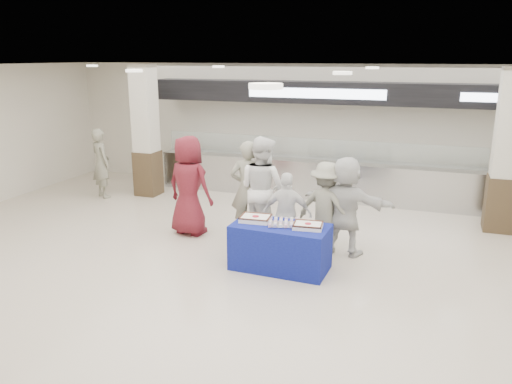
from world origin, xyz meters
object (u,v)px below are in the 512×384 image
at_px(sheet_cake_right, 308,225).
at_px(chef_tall, 262,189).
at_px(cupcake_tray, 283,223).
at_px(soldier_a, 248,189).
at_px(soldier_b, 326,208).
at_px(civilian_white, 345,206).
at_px(sheet_cake_left, 256,218).
at_px(chef_short, 287,214).
at_px(display_table, 280,247).
at_px(civilian_maroon, 189,186).
at_px(soldier_bg, 101,163).

distance_m(sheet_cake_right, chef_tall, 1.71).
distance_m(sheet_cake_right, cupcake_tray, 0.41).
bearing_deg(cupcake_tray, soldier_a, 130.37).
bearing_deg(chef_tall, soldier_b, -165.76).
distance_m(cupcake_tray, civilian_white, 1.28).
relative_size(soldier_a, civilian_white, 1.06).
relative_size(sheet_cake_left, chef_short, 0.35).
bearing_deg(sheet_cake_left, chef_tall, 103.59).
bearing_deg(display_table, cupcake_tray, 38.37).
bearing_deg(civilian_white, sheet_cake_right, 76.84).
bearing_deg(civilian_white, civilian_maroon, 9.13).
bearing_deg(civilian_maroon, sheet_cake_left, 160.96).
relative_size(sheet_cake_left, soldier_b, 0.32).
height_order(sheet_cake_right, civilian_maroon, civilian_maroon).
bearing_deg(soldier_bg, display_table, -176.49).
height_order(sheet_cake_left, soldier_b, soldier_b).
height_order(display_table, chef_tall, chef_tall).
relative_size(sheet_cake_right, soldier_b, 0.30).
height_order(chef_short, soldier_bg, soldier_bg).
bearing_deg(sheet_cake_right, display_table, -178.61).
xyz_separation_m(sheet_cake_left, soldier_bg, (-4.94, 2.62, 0.05)).
distance_m(civilian_maroon, soldier_bg, 3.64).
bearing_deg(soldier_b, sheet_cake_right, 99.21).
bearing_deg(soldier_bg, chef_tall, -167.31).
xyz_separation_m(soldier_b, civilian_white, (0.34, -0.00, 0.06)).
bearing_deg(display_table, chef_short, 99.07).
height_order(sheet_cake_right, soldier_bg, soldier_bg).
bearing_deg(chef_short, soldier_bg, -28.20).
relative_size(cupcake_tray, soldier_a, 0.27).
height_order(chef_tall, soldier_b, chef_tall).
xyz_separation_m(civilian_white, soldier_bg, (-6.25, 1.68, -0.03)).
height_order(cupcake_tray, chef_tall, chef_tall).
distance_m(sheet_cake_right, chef_short, 0.82).
distance_m(sheet_cake_right, soldier_b, 1.00).
distance_m(sheet_cake_right, civilian_maroon, 2.80).
distance_m(cupcake_tray, soldier_b, 1.09).
xyz_separation_m(sheet_cake_right, soldier_a, (-1.49, 1.29, 0.13)).
distance_m(sheet_cake_right, soldier_a, 1.98).
bearing_deg(chef_short, soldier_a, -41.67).
height_order(sheet_cake_left, chef_short, chef_short).
height_order(display_table, chef_short, chef_short).
bearing_deg(soldier_b, chef_tall, 3.46).
distance_m(civilian_maroon, soldier_a, 1.14).
xyz_separation_m(cupcake_tray, soldier_b, (0.49, 0.98, 0.03)).
bearing_deg(display_table, sheet_cake_left, 173.81).
xyz_separation_m(cupcake_tray, civilian_maroon, (-2.19, 1.00, 0.18)).
bearing_deg(display_table, civilian_maroon, 156.77).
bearing_deg(soldier_a, chef_tall, 147.25).
xyz_separation_m(sheet_cake_left, sheet_cake_right, (0.90, -0.06, -0.00)).
relative_size(display_table, soldier_b, 0.96).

